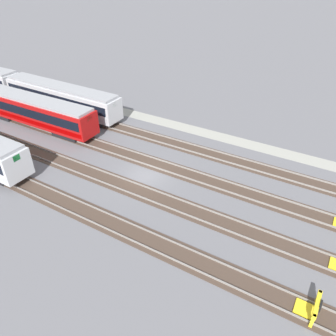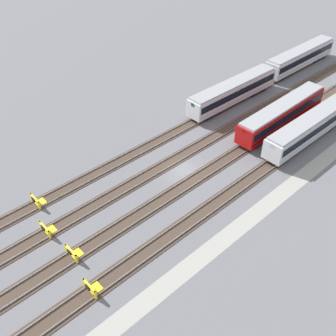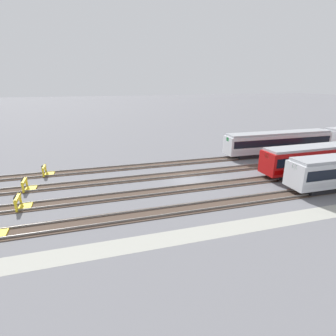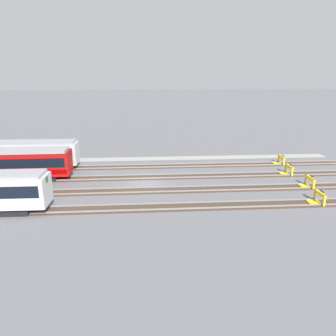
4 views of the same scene
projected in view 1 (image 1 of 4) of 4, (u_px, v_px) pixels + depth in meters
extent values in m
plane|color=slate|center=(145.00, 176.00, 31.70)|extent=(400.00, 400.00, 0.00)
cube|color=#9E9E93|center=(196.00, 131.00, 39.60)|extent=(54.00, 2.00, 0.01)
cube|color=#47382D|center=(179.00, 145.00, 36.62)|extent=(90.00, 2.24, 0.06)
cube|color=gray|center=(176.00, 147.00, 36.05)|extent=(90.00, 0.07, 0.15)
cube|color=gray|center=(183.00, 142.00, 37.08)|extent=(90.00, 0.07, 0.15)
cube|color=#47382D|center=(158.00, 164.00, 33.33)|extent=(90.00, 2.24, 0.06)
cube|color=gray|center=(154.00, 167.00, 32.76)|extent=(90.00, 0.07, 0.15)
cube|color=gray|center=(161.00, 160.00, 33.78)|extent=(90.00, 0.07, 0.15)
cube|color=#47382D|center=(131.00, 188.00, 30.03)|extent=(90.00, 2.24, 0.06)
cube|color=gray|center=(126.00, 191.00, 29.46)|extent=(90.00, 0.07, 0.15)
cube|color=gray|center=(136.00, 183.00, 30.49)|extent=(90.00, 0.07, 0.15)
cube|color=#47382D|center=(98.00, 218.00, 26.74)|extent=(90.00, 2.24, 0.06)
cube|color=gray|center=(92.00, 222.00, 26.17)|extent=(90.00, 0.07, 0.15)
cube|color=gray|center=(104.00, 212.00, 27.19)|extent=(90.00, 0.07, 0.15)
cube|color=#A80F0F|center=(33.00, 110.00, 39.64)|extent=(18.05, 3.12, 2.70)
cube|color=black|center=(32.00, 108.00, 39.46)|extent=(17.33, 3.14, 1.08)
cube|color=#990000|center=(34.00, 116.00, 40.06)|extent=(17.69, 3.14, 0.54)
cube|color=#999BA0|center=(30.00, 98.00, 38.80)|extent=(17.50, 2.83, 0.30)
cube|color=#1E843D|center=(89.00, 118.00, 35.42)|extent=(0.09, 0.70, 0.56)
cube|color=black|center=(6.00, 114.00, 42.86)|extent=(3.64, 2.30, 0.70)
cube|color=black|center=(70.00, 133.00, 38.31)|extent=(3.64, 2.30, 0.70)
cube|color=silver|center=(62.00, 97.00, 42.98)|extent=(18.02, 2.92, 2.70)
cube|color=black|center=(61.00, 95.00, 42.80)|extent=(17.30, 2.95, 1.08)
cube|color=#B2B5BA|center=(63.00, 103.00, 43.40)|extent=(17.66, 2.95, 0.54)
cube|color=#999BA0|center=(59.00, 86.00, 42.15)|extent=(17.48, 2.63, 0.30)
cube|color=#1E843D|center=(15.00, 79.00, 46.24)|extent=(0.08, 0.70, 0.56)
cube|color=#1E843D|center=(115.00, 104.00, 38.61)|extent=(0.08, 0.70, 0.56)
cube|color=black|center=(35.00, 101.00, 46.31)|extent=(3.61, 2.26, 0.70)
cube|color=black|center=(96.00, 119.00, 41.56)|extent=(3.61, 2.26, 0.70)
cube|color=#1E843D|center=(11.00, 78.00, 46.50)|extent=(0.09, 0.70, 0.56)
cube|color=black|center=(1.00, 92.00, 49.41)|extent=(3.62, 2.27, 0.70)
cube|color=#1E843D|center=(16.00, 158.00, 28.70)|extent=(0.09, 0.70, 0.56)
cube|color=black|center=(1.00, 172.00, 31.66)|extent=(3.63, 2.28, 0.70)
cube|color=yellow|center=(312.00, 321.00, 18.73)|extent=(0.18, 0.18, 1.15)
cube|color=yellow|center=(318.00, 297.00, 20.02)|extent=(0.18, 0.18, 1.15)
cube|color=yellow|center=(317.00, 304.00, 19.14)|extent=(0.26, 2.00, 0.30)
cube|color=yellow|center=(304.00, 309.00, 19.88)|extent=(1.11, 1.09, 0.18)
cube|color=black|center=(320.00, 306.00, 19.06)|extent=(0.12, 0.60, 0.44)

